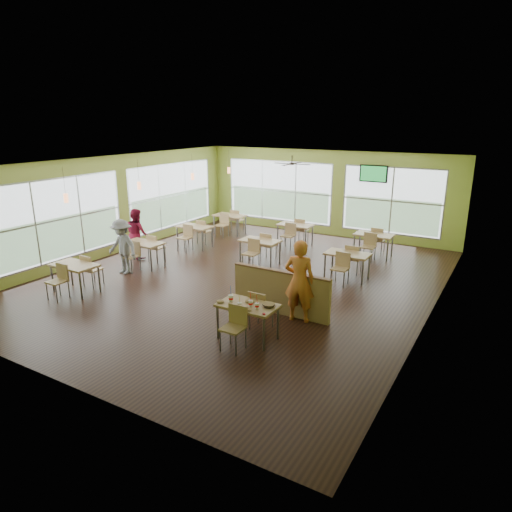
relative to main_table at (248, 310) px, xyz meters
The scene contains 20 objects.
room 3.73m from the main_table, 123.69° to the left, with size 12.00×12.04×3.20m.
window_bays 7.70m from the main_table, 127.41° to the left, with size 9.24×10.24×2.38m.
main_table is the anchor object (origin of this frame).
half_wall_divider 1.45m from the main_table, 90.00° to the left, with size 2.40×0.14×1.04m.
dining_tables 5.61m from the main_table, 122.91° to the left, with size 6.92×8.72×0.87m.
pendant_lights 6.62m from the main_table, 144.75° to the left, with size 0.11×7.31×0.86m.
ceiling_fan 6.73m from the main_table, 108.43° to the left, with size 1.25×1.25×0.29m.
tv_backwall 9.08m from the main_table, 91.29° to the left, with size 1.00×0.07×0.60m.
man_plaid 1.45m from the main_table, 68.57° to the left, with size 0.68×0.45×1.86m, color #E44A19.
patron_maroon 6.74m from the main_table, 152.91° to the left, with size 0.78×0.61×1.60m, color maroon.
patron_grey 5.52m from the main_table, 161.99° to the left, with size 1.03×0.59×1.59m, color slate.
cup_blue 0.42m from the main_table, behind, with size 0.11×0.11×0.38m.
cup_yellow 0.31m from the main_table, 98.33° to the right, with size 0.09×0.09×0.31m.
cup_red_near 0.22m from the main_table, 29.25° to the right, with size 0.09×0.09×0.34m.
cup_red_far 0.34m from the main_table, 19.53° to the right, with size 0.09×0.09×0.32m.
food_basket 0.46m from the main_table, 16.54° to the left, with size 0.26×0.26×0.06m.
ketchup_cup 0.60m from the main_table, 26.50° to the right, with size 0.06×0.06×0.02m, color red.
wrapper_left 0.58m from the main_table, 160.27° to the right, with size 0.17×0.15×0.04m, color #987949.
wrapper_mid 0.19m from the main_table, 101.38° to the left, with size 0.21×0.19×0.05m, color #987949.
wrapper_right 0.33m from the main_table, 56.58° to the right, with size 0.14×0.12×0.03m, color #987949.
Camera 1 is at (6.41, -10.21, 4.32)m, focal length 32.00 mm.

